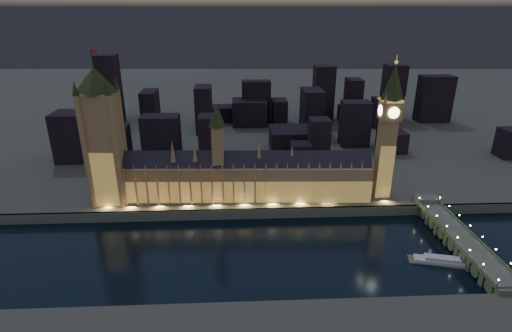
{
  "coord_description": "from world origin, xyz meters",
  "views": [
    {
      "loc": [
        -8.69,
        -231.07,
        152.26
      ],
      "look_at": [
        5.0,
        55.0,
        38.0
      ],
      "focal_mm": 28.0,
      "sensor_mm": 36.0,
      "label": 1
    }
  ],
  "objects_px": {
    "victoria_tower": "(103,131)",
    "westminster_bridge": "(457,238)",
    "palace_of_westminster": "(243,177)",
    "river_boat": "(442,261)",
    "elizabeth_tower": "(389,121)"
  },
  "relations": [
    {
      "from": "palace_of_westminster",
      "to": "victoria_tower",
      "type": "xyz_separation_m",
      "value": [
        -104.79,
        0.17,
        39.6
      ]
    },
    {
      "from": "river_boat",
      "to": "palace_of_westminster",
      "type": "bearing_deg",
      "value": 145.92
    },
    {
      "from": "palace_of_westminster",
      "to": "victoria_tower",
      "type": "distance_m",
      "value": 112.02
    },
    {
      "from": "victoria_tower",
      "to": "river_boat",
      "type": "bearing_deg",
      "value": -20.26
    },
    {
      "from": "palace_of_westminster",
      "to": "elizabeth_tower",
      "type": "relative_size",
      "value": 1.81
    },
    {
      "from": "palace_of_westminster",
      "to": "river_boat",
      "type": "distance_m",
      "value": 153.38
    },
    {
      "from": "westminster_bridge",
      "to": "river_boat",
      "type": "distance_m",
      "value": 27.76
    },
    {
      "from": "elizabeth_tower",
      "to": "westminster_bridge",
      "type": "distance_m",
      "value": 96.99
    },
    {
      "from": "victoria_tower",
      "to": "elizabeth_tower",
      "type": "relative_size",
      "value": 1.05
    },
    {
      "from": "victoria_tower",
      "to": "elizabeth_tower",
      "type": "height_order",
      "value": "victoria_tower"
    },
    {
      "from": "river_boat",
      "to": "westminster_bridge",
      "type": "bearing_deg",
      "value": 45.67
    },
    {
      "from": "palace_of_westminster",
      "to": "westminster_bridge",
      "type": "relative_size",
      "value": 1.79
    },
    {
      "from": "elizabeth_tower",
      "to": "river_boat",
      "type": "distance_m",
      "value": 110.06
    },
    {
      "from": "victoria_tower",
      "to": "palace_of_westminster",
      "type": "bearing_deg",
      "value": -0.09
    },
    {
      "from": "victoria_tower",
      "to": "westminster_bridge",
      "type": "distance_m",
      "value": 264.63
    }
  ]
}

